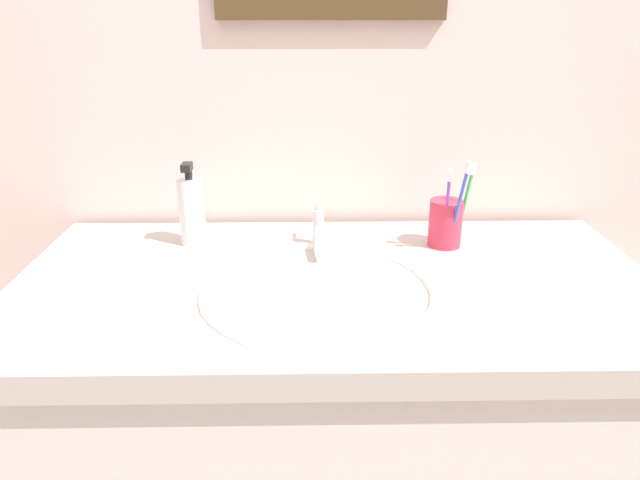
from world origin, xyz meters
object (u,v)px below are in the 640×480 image
object	(u,v)px
faucet	(319,231)
soap_dispenser	(192,210)
toothbrush_purple	(447,204)
toothbrush_green	(466,199)
toothbrush_blue	(460,200)
toothbrush_cup	(445,223)

from	to	relation	value
faucet	soap_dispenser	world-z (taller)	soap_dispenser
toothbrush_purple	toothbrush_green	bearing A→B (deg)	23.78
toothbrush_blue	toothbrush_purple	bearing A→B (deg)	143.50
toothbrush_purple	soap_dispenser	xyz separation A→B (m)	(-0.54, 0.05, -0.03)
toothbrush_cup	toothbrush_blue	xyz separation A→B (m)	(0.01, -0.05, 0.07)
toothbrush_purple	toothbrush_blue	xyz separation A→B (m)	(0.02, -0.02, 0.01)
faucet	soap_dispenser	size ratio (longest dim) A/B	0.81
toothbrush_cup	toothbrush_blue	bearing A→B (deg)	-72.20
toothbrush_blue	soap_dispenser	bearing A→B (deg)	173.39
soap_dispenser	faucet	bearing A→B (deg)	-6.69
faucet	toothbrush_purple	world-z (taller)	toothbrush_purple
toothbrush_cup	toothbrush_green	bearing A→B (deg)	-15.93
toothbrush_blue	toothbrush_green	bearing A→B (deg)	57.79
faucet	soap_dispenser	distance (m)	0.28
toothbrush_green	toothbrush_blue	xyz separation A→B (m)	(-0.02, -0.03, 0.01)
toothbrush_cup	faucet	bearing A→B (deg)	-177.51
faucet	toothbrush_purple	distance (m)	0.28
faucet	toothbrush_cup	xyz separation A→B (m)	(0.28, 0.01, 0.01)
faucet	soap_dispenser	xyz separation A→B (m)	(-0.27, 0.03, 0.04)
toothbrush_cup	soap_dispenser	bearing A→B (deg)	177.89
toothbrush_cup	soap_dispenser	xyz separation A→B (m)	(-0.55, 0.02, 0.03)
soap_dispenser	toothbrush_blue	bearing A→B (deg)	-6.61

